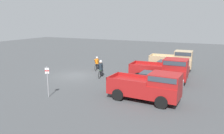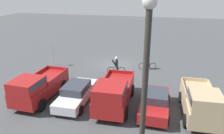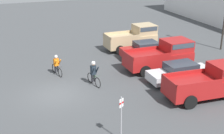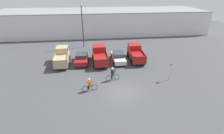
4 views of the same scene
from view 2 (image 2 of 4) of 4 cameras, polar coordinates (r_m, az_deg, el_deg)
The scene contains 10 objects.
ground_plane at distance 23.77m, azimuth 1.00°, elevation 0.72°, with size 80.00×80.00×0.00m, color #424447.
pickup_truck_0 at distance 14.92m, azimuth 22.16°, elevation -8.54°, with size 2.27×4.90×2.30m.
sedan_0 at distance 15.04m, azimuth 11.11°, elevation -8.94°, with size 2.04×4.36×1.49m.
pickup_truck_1 at distance 14.99m, azimuth 0.44°, elevation -6.76°, with size 2.38×5.39×2.26m.
sedan_1 at distance 16.15m, azimuth -9.25°, elevation -6.73°, with size 1.93×4.74×1.44m.
pickup_truck_2 at distance 16.84m, azimuth -18.84°, elevation -4.88°, with size 2.35×5.25×2.17m.
cyclist_0 at distance 20.83m, azimuth 1.14°, elevation 0.49°, with size 1.76×0.55×1.79m.
cyclist_1 at distance 22.43m, azimuth 9.34°, elevation 1.35°, with size 1.77×0.55×1.59m.
fire_lane_sign at distance 23.72m, azimuth -15.25°, elevation 3.61°, with size 0.17×0.27×2.39m.
lamppost at distance 6.34m, azimuth 8.08°, elevation -13.21°, with size 0.36×0.36×7.86m.
Camera 2 is at (-4.74, 21.87, 8.03)m, focal length 35.00 mm.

